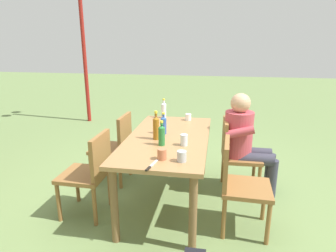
# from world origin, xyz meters

# --- Properties ---
(ground_plane) EXTENTS (24.00, 24.00, 0.00)m
(ground_plane) POSITION_xyz_m (0.00, 0.00, 0.00)
(ground_plane) COLOR #6B844C
(dining_table) EXTENTS (1.68, 0.84, 0.76)m
(dining_table) POSITION_xyz_m (0.00, 0.00, 0.66)
(dining_table) COLOR #A37547
(dining_table) RESTS_ON ground_plane
(chair_near_right) EXTENTS (0.46, 0.46, 0.87)m
(chair_near_right) POSITION_xyz_m (0.38, -0.72, 0.49)
(chair_near_right) COLOR olive
(chair_near_right) RESTS_ON ground_plane
(chair_far_right) EXTENTS (0.45, 0.45, 0.87)m
(chair_far_right) POSITION_xyz_m (0.38, 0.72, 0.49)
(chair_far_right) COLOR olive
(chair_far_right) RESTS_ON ground_plane
(chair_far_left) EXTENTS (0.45, 0.45, 0.87)m
(chair_far_left) POSITION_xyz_m (-0.38, 0.72, 0.49)
(chair_far_left) COLOR olive
(chair_far_left) RESTS_ON ground_plane
(chair_near_left) EXTENTS (0.46, 0.46, 0.87)m
(chair_near_left) POSITION_xyz_m (-0.38, -0.72, 0.49)
(chair_near_left) COLOR olive
(chair_near_left) RESTS_ON ground_plane
(person_in_white_shirt) EXTENTS (0.47, 0.62, 1.18)m
(person_in_white_shirt) POSITION_xyz_m (0.38, -0.83, 0.66)
(person_in_white_shirt) COLOR #B7424C
(person_in_white_shirt) RESTS_ON ground_plane
(bottle_green) EXTENTS (0.06, 0.06, 0.25)m
(bottle_green) POSITION_xyz_m (-0.26, 0.02, 0.86)
(bottle_green) COLOR #287A38
(bottle_green) RESTS_ON dining_table
(bottle_amber) EXTENTS (0.06, 0.06, 0.30)m
(bottle_amber) POSITION_xyz_m (-0.09, 0.11, 0.89)
(bottle_amber) COLOR #996019
(bottle_amber) RESTS_ON dining_table
(bottle_blue) EXTENTS (0.06, 0.06, 0.24)m
(bottle_blue) POSITION_xyz_m (0.10, 0.07, 0.86)
(bottle_blue) COLOR #2D56A3
(bottle_blue) RESTS_ON dining_table
(bottle_clear) EXTENTS (0.06, 0.06, 0.26)m
(bottle_clear) POSITION_xyz_m (0.76, 0.19, 0.87)
(bottle_clear) COLOR white
(bottle_clear) RESTS_ON dining_table
(cup_steel) EXTENTS (0.08, 0.08, 0.09)m
(cup_steel) POSITION_xyz_m (-0.62, -0.22, 0.80)
(cup_steel) COLOR #B2B7BC
(cup_steel) RESTS_ON dining_table
(cup_terracotta) EXTENTS (0.08, 0.08, 0.10)m
(cup_terracotta) POSITION_xyz_m (-0.60, -0.05, 0.80)
(cup_terracotta) COLOR #BC6B47
(cup_terracotta) RESTS_ON dining_table
(cup_white) EXTENTS (0.08, 0.08, 0.08)m
(cup_white) POSITION_xyz_m (0.70, -0.14, 0.80)
(cup_white) COLOR white
(cup_white) RESTS_ON dining_table
(cup_glass) EXTENTS (0.07, 0.07, 0.11)m
(cup_glass) POSITION_xyz_m (-0.23, -0.20, 0.81)
(cup_glass) COLOR silver
(cup_glass) RESTS_ON dining_table
(table_knife) EXTENTS (0.24, 0.06, 0.01)m
(table_knife) POSITION_xyz_m (-0.76, 0.01, 0.76)
(table_knife) COLOR silver
(table_knife) RESTS_ON dining_table
(lamp_post) EXTENTS (0.56, 0.20, 3.11)m
(lamp_post) POSITION_xyz_m (3.03, 2.31, 2.17)
(lamp_post) COLOR maroon
(lamp_post) RESTS_ON ground_plane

